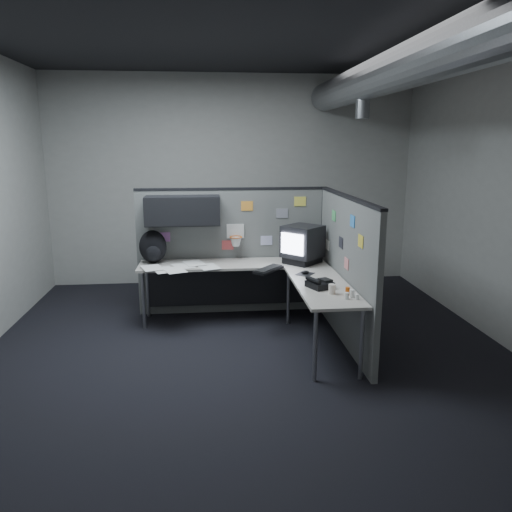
{
  "coord_description": "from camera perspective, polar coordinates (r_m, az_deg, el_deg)",
  "views": [
    {
      "loc": [
        -0.41,
        -5.0,
        2.17
      ],
      "look_at": [
        0.12,
        0.35,
        0.96
      ],
      "focal_mm": 35.0,
      "sensor_mm": 36.0,
      "label": 1
    }
  ],
  "objects": [
    {
      "name": "room",
      "position": [
        5.1,
        5.35,
        11.83
      ],
      "size": [
        5.62,
        5.62,
        3.22
      ],
      "color": "black",
      "rests_on": "ground"
    },
    {
      "name": "monitor",
      "position": [
        6.13,
        5.34,
        1.39
      ],
      "size": [
        0.58,
        0.58,
        0.47
      ],
      "rotation": [
        0.0,
        0.0,
        -0.02
      ],
      "color": "black",
      "rests_on": "desk"
    },
    {
      "name": "desk",
      "position": [
        5.94,
        -0.12,
        -2.48
      ],
      "size": [
        2.31,
        2.11,
        0.73
      ],
      "color": "#B2ABA1",
      "rests_on": "ground"
    },
    {
      "name": "papers",
      "position": [
        5.98,
        -8.72,
        -1.28
      ],
      "size": [
        0.97,
        0.71,
        0.02
      ],
      "rotation": [
        0.0,
        0.0,
        0.35
      ],
      "color": "white",
      "rests_on": "desk"
    },
    {
      "name": "keyboard",
      "position": [
        5.77,
        1.44,
        -1.54
      ],
      "size": [
        0.4,
        0.44,
        0.04
      ],
      "rotation": [
        0.0,
        0.0,
        0.1
      ],
      "color": "black",
      "rests_on": "desk"
    },
    {
      "name": "partition_back",
      "position": [
        6.34,
        -4.19,
        2.03
      ],
      "size": [
        2.44,
        0.42,
        1.63
      ],
      "color": "#5E605E",
      "rests_on": "ground"
    },
    {
      "name": "mouse",
      "position": [
        5.66,
        5.63,
        -1.94
      ],
      "size": [
        0.24,
        0.25,
        0.04
      ],
      "rotation": [
        0.0,
        0.0,
        0.13
      ],
      "color": "black",
      "rests_on": "desk"
    },
    {
      "name": "phone",
      "position": [
        5.15,
        7.25,
        -3.16
      ],
      "size": [
        0.29,
        0.3,
        0.11
      ],
      "rotation": [
        0.0,
        0.0,
        0.25
      ],
      "color": "black",
      "rests_on": "desk"
    },
    {
      "name": "cup",
      "position": [
        4.95,
        8.69,
        -3.76
      ],
      "size": [
        0.09,
        0.09,
        0.1
      ],
      "primitive_type": "cylinder",
      "rotation": [
        0.0,
        0.0,
        0.34
      ],
      "color": "silver",
      "rests_on": "desk"
    },
    {
      "name": "partition_right",
      "position": [
        5.6,
        10.14,
        -1.46
      ],
      "size": [
        0.07,
        2.23,
        1.63
      ],
      "color": "#5E605E",
      "rests_on": "ground"
    },
    {
      "name": "bottles",
      "position": [
        4.87,
        10.71,
        -4.28
      ],
      "size": [
        0.14,
        0.17,
        0.08
      ],
      "rotation": [
        0.0,
        0.0,
        -0.05
      ],
      "color": "silver",
      "rests_on": "desk"
    },
    {
      "name": "backpack",
      "position": [
        6.24,
        -11.7,
        0.98
      ],
      "size": [
        0.38,
        0.36,
        0.41
      ],
      "rotation": [
        0.0,
        0.0,
        -0.22
      ],
      "color": "black",
      "rests_on": "desk"
    }
  ]
}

